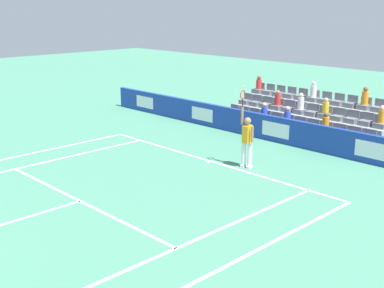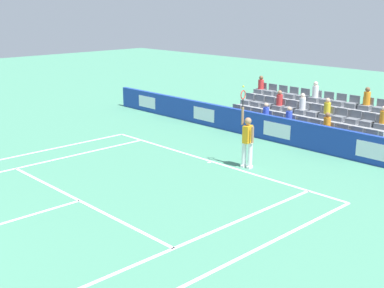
% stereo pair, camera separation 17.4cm
% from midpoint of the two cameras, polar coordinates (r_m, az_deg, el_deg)
% --- Properties ---
extents(line_baseline, '(10.97, 0.10, 0.01)m').
position_cam_midpoint_polar(line_baseline, '(18.46, 1.90, -1.96)').
color(line_baseline, white).
rests_on(line_baseline, ground).
extents(line_service, '(8.23, 0.10, 0.01)m').
position_cam_midpoint_polar(line_service, '(15.21, -12.71, -6.23)').
color(line_service, white).
rests_on(line_service, ground).
extents(line_singles_sideline_left, '(0.10, 11.89, 0.01)m').
position_cam_midpoint_polar(line_singles_sideline_left, '(18.50, -20.67, -2.94)').
color(line_singles_sideline_left, white).
rests_on(line_singles_sideline_left, ground).
extents(line_singles_sideline_right, '(0.10, 11.89, 0.01)m').
position_cam_midpoint_polar(line_singles_sideline_right, '(11.89, -3.87, -12.25)').
color(line_singles_sideline_right, white).
rests_on(line_singles_sideline_right, ground).
extents(line_doubles_sideline_right, '(0.10, 11.89, 0.01)m').
position_cam_midpoint_polar(line_doubles_sideline_right, '(11.01, 0.92, -14.65)').
color(line_doubles_sideline_right, white).
rests_on(line_doubles_sideline_right, ground).
extents(line_centre_mark, '(0.10, 0.20, 0.01)m').
position_cam_midpoint_polar(line_centre_mark, '(18.39, 1.68, -2.02)').
color(line_centre_mark, white).
rests_on(line_centre_mark, ground).
extents(sponsor_barrier, '(21.09, 0.22, 1.05)m').
position_cam_midpoint_polar(sponsor_barrier, '(21.19, 9.24, 1.62)').
color(sponsor_barrier, '#193899').
rests_on(sponsor_barrier, ground).
extents(tennis_player, '(0.53, 0.39, 2.85)m').
position_cam_midpoint_polar(tennis_player, '(17.61, 5.87, 0.46)').
color(tennis_player, white).
rests_on(tennis_player, ground).
extents(stadium_stand, '(7.44, 2.85, 2.20)m').
position_cam_midpoint_polar(stadium_stand, '(23.04, 12.70, 2.61)').
color(stadium_stand, gray).
rests_on(stadium_stand, ground).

